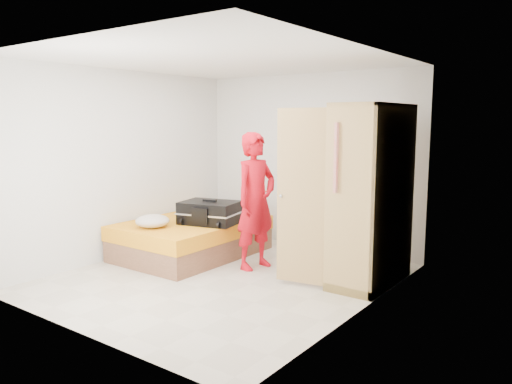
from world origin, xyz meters
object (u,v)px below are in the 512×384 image
Objects in this scene: bed at (192,238)px; round_cushion at (152,221)px; person at (256,201)px; suitcase at (210,213)px; wardrobe at (366,200)px.

round_cushion is (-0.11, -0.64, 0.33)m from bed.
bed is 1.27m from person.
suitcase is 1.98× the size of round_cushion.
person reaches higher than round_cushion.
wardrobe is 1.19× the size of person.
wardrobe is at bearing 19.74° from round_cushion.
round_cushion is at bearing 128.37° from person.
suitcase reaches higher than bed.
person is at bearing 29.67° from round_cushion.
bed is 2.28× the size of suitcase.
suitcase is (0.34, 0.01, 0.40)m from bed.
bed is at bearing 101.26° from person.
round_cushion is at bearing -160.26° from wardrobe.
round_cushion reaches higher than bed.
wardrobe reaches higher than bed.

